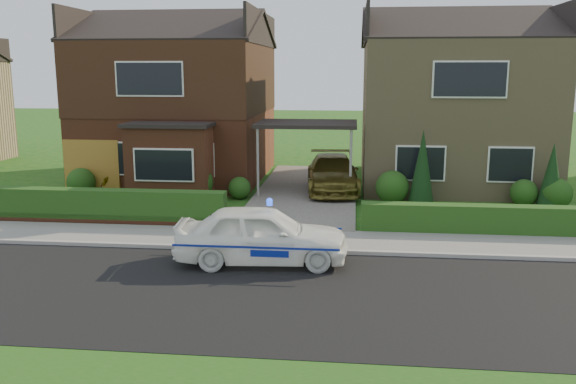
# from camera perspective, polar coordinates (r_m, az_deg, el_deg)

# --- Properties ---
(ground) EXTENTS (120.00, 120.00, 0.00)m
(ground) POSITION_cam_1_polar(r_m,az_deg,el_deg) (13.31, -1.99, -9.51)
(ground) COLOR #144A13
(ground) RESTS_ON ground
(road) EXTENTS (60.00, 6.00, 0.02)m
(road) POSITION_cam_1_polar(r_m,az_deg,el_deg) (13.31, -1.99, -9.51)
(road) COLOR black
(road) RESTS_ON ground
(kerb) EXTENTS (60.00, 0.16, 0.12)m
(kerb) POSITION_cam_1_polar(r_m,az_deg,el_deg) (16.15, -0.45, -5.47)
(kerb) COLOR #9E9993
(kerb) RESTS_ON ground
(sidewalk) EXTENTS (60.00, 2.00, 0.10)m
(sidewalk) POSITION_cam_1_polar(r_m,az_deg,el_deg) (17.15, -0.04, -4.49)
(sidewalk) COLOR slate
(sidewalk) RESTS_ON ground
(driveway) EXTENTS (3.80, 12.00, 0.12)m
(driveway) POSITION_cam_1_polar(r_m,az_deg,el_deg) (23.83, 1.76, 0.06)
(driveway) COLOR #666059
(driveway) RESTS_ON ground
(house_left) EXTENTS (7.50, 9.53, 7.25)m
(house_left) POSITION_cam_1_polar(r_m,az_deg,el_deg) (27.29, -10.06, 9.27)
(house_left) COLOR brown
(house_left) RESTS_ON ground
(house_right) EXTENTS (7.50, 8.06, 7.25)m
(house_right) POSITION_cam_1_polar(r_m,az_deg,el_deg) (26.62, 15.02, 8.69)
(house_right) COLOR #9A865E
(house_right) RESTS_ON ground
(carport_link) EXTENTS (3.80, 3.00, 2.77)m
(carport_link) POSITION_cam_1_polar(r_m,az_deg,el_deg) (23.42, 1.79, 6.27)
(carport_link) COLOR black
(carport_link) RESTS_ON ground
(garage_door) EXTENTS (2.20, 0.10, 2.10)m
(garage_door) POSITION_cam_1_polar(r_m,az_deg,el_deg) (24.70, -17.89, 2.24)
(garage_door) COLOR olive
(garage_door) RESTS_ON ground
(dwarf_wall) EXTENTS (7.70, 0.25, 0.36)m
(dwarf_wall) POSITION_cam_1_polar(r_m,az_deg,el_deg) (19.70, -16.68, -2.49)
(dwarf_wall) COLOR brown
(dwarf_wall) RESTS_ON ground
(hedge_left) EXTENTS (7.50, 0.55, 0.90)m
(hedge_left) POSITION_cam_1_polar(r_m,az_deg,el_deg) (19.88, -16.48, -2.89)
(hedge_left) COLOR #193C13
(hedge_left) RESTS_ON ground
(hedge_right) EXTENTS (7.50, 0.55, 0.80)m
(hedge_right) POSITION_cam_1_polar(r_m,az_deg,el_deg) (18.71, 18.39, -3.89)
(hedge_right) COLOR #193C13
(hedge_right) RESTS_ON ground
(shrub_left_far) EXTENTS (1.08, 1.08, 1.08)m
(shrub_left_far) POSITION_cam_1_polar(r_m,az_deg,el_deg) (24.47, -18.79, 0.89)
(shrub_left_far) COLOR #193C13
(shrub_left_far) RESTS_ON ground
(shrub_left_mid) EXTENTS (1.32, 1.32, 1.32)m
(shrub_left_mid) POSITION_cam_1_polar(r_m,az_deg,el_deg) (22.73, -8.68, 0.91)
(shrub_left_mid) COLOR #193C13
(shrub_left_mid) RESTS_ON ground
(shrub_left_near) EXTENTS (0.84, 0.84, 0.84)m
(shrub_left_near) POSITION_cam_1_polar(r_m,az_deg,el_deg) (22.71, -4.56, 0.38)
(shrub_left_near) COLOR #193C13
(shrub_left_near) RESTS_ON ground
(shrub_right_near) EXTENTS (1.20, 1.20, 1.20)m
(shrub_right_near) POSITION_cam_1_polar(r_m,az_deg,el_deg) (22.14, 9.73, 0.44)
(shrub_right_near) COLOR #193C13
(shrub_right_near) RESTS_ON ground
(shrub_right_mid) EXTENTS (0.96, 0.96, 0.96)m
(shrub_right_mid) POSITION_cam_1_polar(r_m,az_deg,el_deg) (23.01, 21.21, -0.07)
(shrub_right_mid) COLOR #193C13
(shrub_right_mid) RESTS_ON ground
(shrub_right_far) EXTENTS (1.08, 1.08, 1.08)m
(shrub_right_far) POSITION_cam_1_polar(r_m,az_deg,el_deg) (23.00, 23.81, -0.12)
(shrub_right_far) COLOR #193C13
(shrub_right_far) RESTS_ON ground
(conifer_a) EXTENTS (0.90, 0.90, 2.60)m
(conifer_a) POSITION_cam_1_polar(r_m,az_deg,el_deg) (21.91, 12.43, 2.08)
(conifer_a) COLOR black
(conifer_a) RESTS_ON ground
(conifer_b) EXTENTS (0.90, 0.90, 2.20)m
(conifer_b) POSITION_cam_1_polar(r_m,az_deg,el_deg) (22.84, 23.45, 1.27)
(conifer_b) COLOR black
(conifer_b) RESTS_ON ground
(police_car) EXTENTS (3.92, 4.39, 1.62)m
(police_car) POSITION_cam_1_polar(r_m,az_deg,el_deg) (15.10, -2.48, -4.05)
(police_car) COLOR white
(police_car) RESTS_ON ground
(driveway_car) EXTENTS (2.29, 4.85, 1.36)m
(driveway_car) POSITION_cam_1_polar(r_m,az_deg,el_deg) (23.62, 4.19, 1.76)
(driveway_car) COLOR brown
(driveway_car) RESTS_ON driveway
(potted_plant_a) EXTENTS (0.45, 0.35, 0.77)m
(potted_plant_a) POSITION_cam_1_polar(r_m,az_deg,el_deg) (21.96, -19.78, -0.74)
(potted_plant_a) COLOR gray
(potted_plant_a) RESTS_ON ground
(potted_plant_b) EXTENTS (0.60, 0.59, 0.85)m
(potted_plant_b) POSITION_cam_1_polar(r_m,az_deg,el_deg) (23.60, -16.88, 0.35)
(potted_plant_b) COLOR gray
(potted_plant_b) RESTS_ON ground
(potted_plant_c) EXTENTS (0.43, 0.43, 0.70)m
(potted_plant_c) POSITION_cam_1_polar(r_m,az_deg,el_deg) (19.30, -6.83, -1.84)
(potted_plant_c) COLOR gray
(potted_plant_c) RESTS_ON ground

